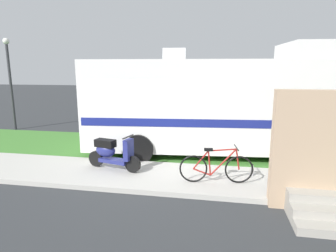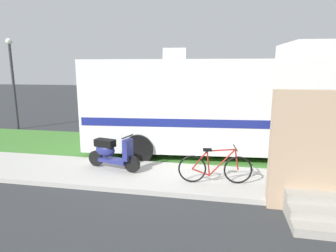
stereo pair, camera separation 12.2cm
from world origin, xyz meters
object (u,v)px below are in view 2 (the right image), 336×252
object	(u,v)px
pickup_truck_near	(241,107)
street_lamp_post	(12,75)
bicycle	(215,168)
motorhome_rv	(215,104)
scooter	(111,152)
bottle_green	(252,171)

from	to	relation	value
pickup_truck_near	street_lamp_post	xyz separation A→B (m)	(-10.38, -2.38, 1.54)
bicycle	pickup_truck_near	distance (m)	7.53
pickup_truck_near	street_lamp_post	bearing A→B (deg)	-167.07
bicycle	street_lamp_post	distance (m)	10.86
motorhome_rv	street_lamp_post	distance (m)	9.62
street_lamp_post	pickup_truck_near	bearing A→B (deg)	12.93
bicycle	pickup_truck_near	size ratio (longest dim) A/B	0.30
bicycle	scooter	bearing A→B (deg)	170.54
pickup_truck_near	bottle_green	bearing A→B (deg)	-90.58
motorhome_rv	bicycle	distance (m)	2.95
bicycle	bottle_green	bearing A→B (deg)	34.27
motorhome_rv	scooter	bearing A→B (deg)	-140.24
bottle_green	street_lamp_post	world-z (taller)	street_lamp_post
bottle_green	scooter	bearing A→B (deg)	-177.57
scooter	bottle_green	xyz separation A→B (m)	(3.70, 0.16, -0.33)
scooter	bottle_green	distance (m)	3.72
motorhome_rv	bottle_green	size ratio (longest dim) A/B	27.36
scooter	motorhome_rv	bearing A→B (deg)	39.76
bicycle	motorhome_rv	bearing A→B (deg)	92.41
motorhome_rv	scooter	size ratio (longest dim) A/B	5.08
motorhome_rv	bottle_green	bearing A→B (deg)	-63.65
pickup_truck_near	bottle_green	distance (m)	6.86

